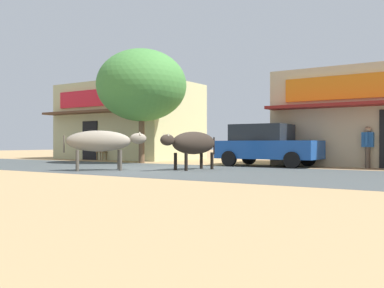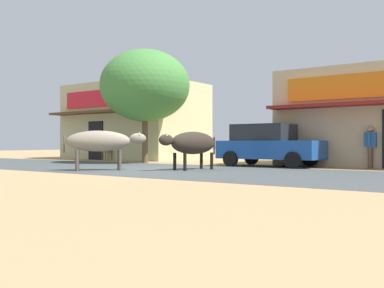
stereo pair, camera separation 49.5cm
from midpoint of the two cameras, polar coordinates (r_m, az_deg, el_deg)
The scene contains 10 objects.
ground at distance 15.33m, azimuth -4.38°, elevation -3.26°, with size 80.00×80.00×0.00m, color tan.
asphalt_road at distance 15.33m, azimuth -4.38°, elevation -3.26°, with size 72.00×6.42×0.00m, color #404647.
storefront_left_cafe at distance 25.69m, azimuth -6.83°, elevation 2.88°, with size 7.48×5.82×4.28m.
storefront_right_club at distance 19.48m, azimuth 23.85°, elevation 3.11°, with size 7.14×5.82×3.84m.
roadside_tree at distance 20.21m, azimuth -5.45°, elevation 7.58°, with size 4.10×4.10×5.18m.
parked_hatchback_car at distance 17.24m, azimuth 10.74°, elevation -0.09°, with size 3.91×1.94×1.64m.
cow_near_brown at distance 14.75m, azimuth -10.92°, elevation 0.32°, with size 2.13×2.29×1.32m.
cow_far_dark at distance 14.74m, azimuth 0.99°, elevation 0.10°, with size 1.11×2.49×1.29m.
pedestrian_by_shop at distance 16.91m, azimuth 23.05°, elevation 0.01°, with size 0.40×0.61×1.51m.
cafe_chair_near_tree at distance 23.44m, azimuth -10.38°, elevation -0.84°, with size 0.53×0.53×0.92m.
Camera 2 is at (9.95, -11.67, 0.90)m, focal length 40.86 mm.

